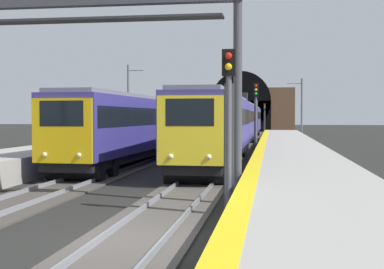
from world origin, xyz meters
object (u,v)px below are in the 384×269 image
Objects in this scene: railway_signal_mid at (256,111)px; catenary_mast_far at (129,103)px; train_adjacent_platform at (167,123)px; catenary_mast_near at (302,108)px; train_main_approaching at (238,121)px; railway_signal_far at (265,115)px; overhead_signal_gantry at (99,44)px; railway_signal_near at (229,119)px.

catenary_mast_far is at bearing -134.52° from railway_signal_mid.
catenary_mast_near reaches higher than train_adjacent_platform.
catenary_mast_near is at bearing 157.39° from train_main_approaching.
train_adjacent_platform is at bearing 153.56° from catenary_mast_near.
railway_signal_far is (47.53, 0.00, -0.23)m from railway_signal_mid.
catenary_mast_near reaches higher than railway_signal_far.
train_main_approaching is at bearing 156.95° from catenary_mast_near.
train_adjacent_platform is 5.61× the size of catenary_mast_near.
overhead_signal_gantry reaches higher than railway_signal_far.
train_adjacent_platform is at bearing -164.97° from railway_signal_near.
overhead_signal_gantry is (-32.41, 2.58, 2.91)m from train_main_approaching.
overhead_signal_gantry is at bearing -166.04° from catenary_mast_far.
catenary_mast_far is at bearing 120.99° from catenary_mast_near.
railway_signal_far is (72.94, 0.00, 0.19)m from railway_signal_near.
catenary_mast_near is at bearing 11.48° from railway_signal_far.
train_main_approaching is 1.41× the size of train_adjacent_platform.
overhead_signal_gantry is (1.95, 4.45, 2.45)m from railway_signal_near.
catenary_mast_near is at bearing -59.01° from catenary_mast_far.
railway_signal_mid reaches higher than train_adjacent_platform.
catenary_mast_far reaches higher than train_main_approaching.
railway_signal_far is at bearing -21.74° from catenary_mast_far.
railway_signal_near is 50.03m from catenary_mast_near.
catenary_mast_near is 21.37m from catenary_mast_far.
railway_signal_near is at bearing 0.00° from railway_signal_far.
train_adjacent_platform is 47.27m from railway_signal_far.
railway_signal_near is at bearing 3.57° from train_main_approaching.
train_adjacent_platform is 26.40m from catenary_mast_near.
railway_signal_mid is (25.42, 0.00, 0.42)m from railway_signal_near.
overhead_signal_gantry reaches higher than railway_signal_near.
railway_signal_near is 0.97× the size of railway_signal_far.
catenary_mast_near is (47.85, -9.15, -1.50)m from overhead_signal_gantry.
railway_signal_far is at bearing 11.48° from catenary_mast_near.
railway_signal_far reaches higher than railway_signal_near.
overhead_signal_gantry is 48.75m from catenary_mast_near.
railway_signal_near is at bearing 16.72° from train_adjacent_platform.
catenary_mast_far is (13.39, 13.61, 0.96)m from railway_signal_mid.
catenary_mast_far reaches higher than railway_signal_near.
train_main_approaching is 34.41m from railway_signal_near.
railway_signal_far is at bearing -180.00° from railway_signal_mid.
catenary_mast_far is at bearing -150.73° from train_adjacent_platform.
railway_signal_far is 0.67× the size of catenary_mast_near.
railway_signal_far is 71.17m from overhead_signal_gantry.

